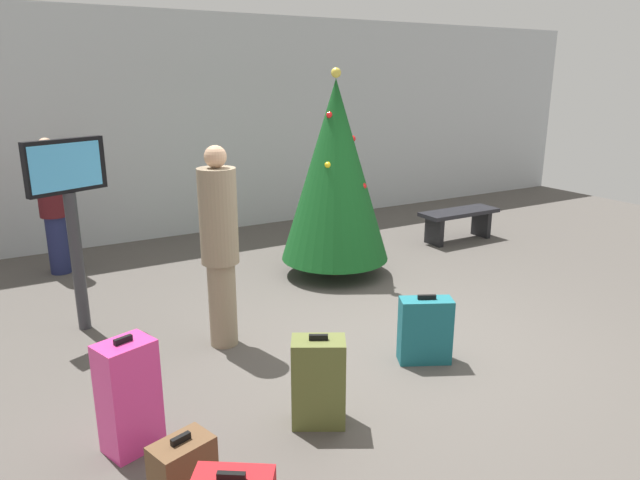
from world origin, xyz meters
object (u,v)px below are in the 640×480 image
waiting_bench (459,218)px  suitcase_4 (318,382)px  traveller_0 (53,204)px  holiday_tree (335,172)px  traveller_1 (220,243)px  suitcase_2 (129,396)px  suitcase_0 (425,330)px  flight_info_kiosk (70,202)px

waiting_bench → suitcase_4: bearing=-143.9°
traveller_0 → holiday_tree: bearing=-31.2°
waiting_bench → traveller_1: (-4.47, -1.58, 0.65)m
suitcase_2 → suitcase_4: size_ratio=1.17×
traveller_1 → suitcase_0: 2.02m
traveller_0 → suitcase_4: 4.82m
flight_info_kiosk → suitcase_4: 3.07m
traveller_1 → suitcase_2: (-1.13, -1.20, -0.61)m
holiday_tree → traveller_0: size_ratio=1.47×
flight_info_kiosk → traveller_0: (0.02, 1.99, -0.39)m
suitcase_2 → suitcase_0: bearing=-0.7°
flight_info_kiosk → suitcase_2: flight_info_kiosk is taller
suitcase_2 → suitcase_4: (1.26, -0.38, -0.06)m
traveller_0 → suitcase_2: 4.28m
holiday_tree → traveller_1: 2.33m
suitcase_4 → traveller_1: bearing=94.6°
waiting_bench → suitcase_4: size_ratio=1.84×
suitcase_0 → traveller_1: bearing=139.3°
flight_info_kiosk → traveller_0: size_ratio=1.09×
waiting_bench → traveller_0: traveller_0 is taller
waiting_bench → traveller_1: size_ratio=0.69×
suitcase_0 → suitcase_2: (-2.56, 0.03, 0.10)m
waiting_bench → flight_info_kiosk: bearing=-174.5°
flight_info_kiosk → suitcase_0: flight_info_kiosk is taller
holiday_tree → suitcase_4: holiday_tree is taller
traveller_0 → suitcase_2: bearing=-90.6°
holiday_tree → suitcase_4: size_ratio=3.63×
flight_info_kiosk → traveller_1: (1.10, -1.05, -0.31)m
traveller_0 → suitcase_4: bearing=-75.3°
holiday_tree → suitcase_0: holiday_tree is taller
holiday_tree → traveller_0: holiday_tree is taller
holiday_tree → traveller_1: holiday_tree is taller
flight_info_kiosk → waiting_bench: 5.68m
traveller_1 → suitcase_0: traveller_1 is taller
suitcase_0 → suitcase_2: size_ratio=0.76×
flight_info_kiosk → holiday_tree: bearing=2.7°
traveller_0 → suitcase_4: (1.21, -4.63, -0.59)m
traveller_0 → traveller_1: size_ratio=0.92×
traveller_1 → suitcase_0: size_ratio=2.99×
holiday_tree → traveller_1: (-1.97, -1.19, -0.33)m
suitcase_0 → suitcase_4: suitcase_4 is taller
suitcase_0 → flight_info_kiosk: bearing=138.0°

